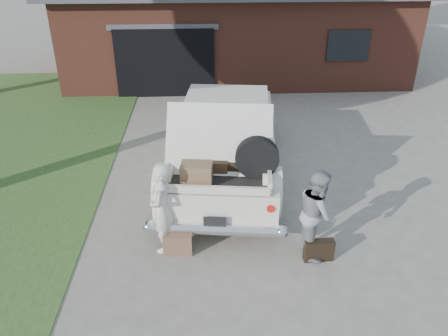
{
  "coord_description": "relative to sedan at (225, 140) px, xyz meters",
  "views": [
    {
      "loc": [
        -0.39,
        -6.26,
        4.74
      ],
      "look_at": [
        0.0,
        0.6,
        1.1
      ],
      "focal_mm": 35.0,
      "sensor_mm": 36.0,
      "label": 1
    }
  ],
  "objects": [
    {
      "name": "ground",
      "position": [
        -0.13,
        -2.42,
        -0.83
      ],
      "size": [
        90.0,
        90.0,
        0.0
      ],
      "primitive_type": "plane",
      "color": "gray",
      "rests_on": "ground"
    },
    {
      "name": "house",
      "position": [
        0.85,
        9.05,
        0.84
      ],
      "size": [
        12.8,
        7.8,
        3.3
      ],
      "color": "brown",
      "rests_on": "ground"
    },
    {
      "name": "sedan",
      "position": [
        0.0,
        0.0,
        0.0
      ],
      "size": [
        2.85,
        5.89,
        2.19
      ],
      "rotation": [
        0.0,
        0.0,
        -0.12
      ],
      "color": "beige",
      "rests_on": "ground"
    },
    {
      "name": "woman_left",
      "position": [
        -1.2,
        -2.6,
        -0.04
      ],
      "size": [
        0.43,
        0.61,
        1.6
      ],
      "primitive_type": "imported",
      "rotation": [
        0.0,
        0.0,
        -1.66
      ],
      "color": "beige",
      "rests_on": "ground"
    },
    {
      "name": "woman_right",
      "position": [
        1.33,
        -2.85,
        -0.06
      ],
      "size": [
        0.64,
        0.79,
        1.55
      ],
      "primitive_type": "imported",
      "rotation": [
        0.0,
        0.0,
        1.5
      ],
      "color": "gray",
      "rests_on": "ground"
    },
    {
      "name": "suitcase_left",
      "position": [
        -0.96,
        -2.8,
        -0.65
      ],
      "size": [
        0.49,
        0.18,
        0.37
      ],
      "primitive_type": "cube",
      "rotation": [
        0.0,
        0.0,
        -0.06
      ],
      "color": "brown",
      "rests_on": "ground"
    },
    {
      "name": "suitcase_right",
      "position": [
        1.36,
        -3.07,
        -0.64
      ],
      "size": [
        0.5,
        0.18,
        0.38
      ],
      "primitive_type": "cube",
      "rotation": [
        0.0,
        0.0,
        0.05
      ],
      "color": "black",
      "rests_on": "ground"
    }
  ]
}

